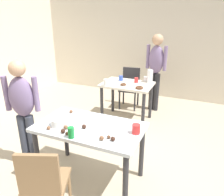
{
  "coord_description": "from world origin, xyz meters",
  "views": [
    {
      "loc": [
        1.0,
        -2.2,
        1.97
      ],
      "look_at": [
        -0.1,
        0.37,
        0.9
      ],
      "focal_mm": 35.35,
      "sensor_mm": 36.0,
      "label": 1
    }
  ],
  "objects_px": {
    "pitcher_far": "(150,76)",
    "chair_near_table": "(44,181)",
    "person_girl_near": "(23,106)",
    "person_adult_far": "(156,66)",
    "chair_far_table": "(130,85)",
    "dining_table_far": "(127,90)",
    "mixing_bowl": "(60,122)",
    "dining_table_near": "(90,134)",
    "soda_can": "(71,133)"
  },
  "relations": [
    {
      "from": "pitcher_far",
      "to": "chair_near_table",
      "type": "bearing_deg",
      "value": -96.53
    },
    {
      "from": "person_girl_near",
      "to": "chair_near_table",
      "type": "bearing_deg",
      "value": -38.59
    },
    {
      "from": "person_adult_far",
      "to": "chair_near_table",
      "type": "bearing_deg",
      "value": -95.47
    },
    {
      "from": "chair_near_table",
      "to": "chair_far_table",
      "type": "bearing_deg",
      "value": 94.18
    },
    {
      "from": "person_girl_near",
      "to": "chair_far_table",
      "type": "bearing_deg",
      "value": 77.09
    },
    {
      "from": "dining_table_far",
      "to": "chair_near_table",
      "type": "xyz_separation_m",
      "value": [
        0.06,
        -2.48,
        -0.12
      ]
    },
    {
      "from": "person_adult_far",
      "to": "mixing_bowl",
      "type": "xyz_separation_m",
      "value": [
        -0.53,
        -2.59,
        -0.18
      ]
    },
    {
      "from": "dining_table_near",
      "to": "soda_can",
      "type": "relative_size",
      "value": 10.25
    },
    {
      "from": "person_girl_near",
      "to": "person_adult_far",
      "type": "height_order",
      "value": "person_adult_far"
    },
    {
      "from": "chair_far_table",
      "to": "person_girl_near",
      "type": "height_order",
      "value": "person_girl_near"
    },
    {
      "from": "dining_table_near",
      "to": "chair_near_table",
      "type": "relative_size",
      "value": 1.44
    },
    {
      "from": "dining_table_far",
      "to": "chair_far_table",
      "type": "relative_size",
      "value": 1.07
    },
    {
      "from": "dining_table_far",
      "to": "person_girl_near",
      "type": "distance_m",
      "value": 2.0
    },
    {
      "from": "chair_near_table",
      "to": "person_girl_near",
      "type": "height_order",
      "value": "person_girl_near"
    },
    {
      "from": "dining_table_far",
      "to": "pitcher_far",
      "type": "relative_size",
      "value": 3.78
    },
    {
      "from": "chair_far_table",
      "to": "person_adult_far",
      "type": "height_order",
      "value": "person_adult_far"
    },
    {
      "from": "dining_table_near",
      "to": "person_girl_near",
      "type": "bearing_deg",
      "value": -174.85
    },
    {
      "from": "mixing_bowl",
      "to": "pitcher_far",
      "type": "distance_m",
      "value": 2.18
    },
    {
      "from": "pitcher_far",
      "to": "mixing_bowl",
      "type": "bearing_deg",
      "value": -104.31
    },
    {
      "from": "person_girl_near",
      "to": "dining_table_far",
      "type": "bearing_deg",
      "value": 67.86
    },
    {
      "from": "dining_table_near",
      "to": "chair_far_table",
      "type": "relative_size",
      "value": 1.44
    },
    {
      "from": "dining_table_near",
      "to": "person_girl_near",
      "type": "height_order",
      "value": "person_girl_near"
    },
    {
      "from": "chair_far_table",
      "to": "person_girl_near",
      "type": "distance_m",
      "value": 2.61
    },
    {
      "from": "chair_near_table",
      "to": "chair_far_table",
      "type": "height_order",
      "value": "same"
    },
    {
      "from": "person_adult_far",
      "to": "soda_can",
      "type": "bearing_deg",
      "value": -95.28
    },
    {
      "from": "mixing_bowl",
      "to": "dining_table_far",
      "type": "bearing_deg",
      "value": 84.97
    },
    {
      "from": "dining_table_far",
      "to": "person_adult_far",
      "type": "distance_m",
      "value": 0.87
    },
    {
      "from": "soda_can",
      "to": "pitcher_far",
      "type": "distance_m",
      "value": 2.31
    },
    {
      "from": "dining_table_near",
      "to": "chair_far_table",
      "type": "bearing_deg",
      "value": 97.64
    },
    {
      "from": "person_adult_far",
      "to": "pitcher_far",
      "type": "bearing_deg",
      "value": -89.43
    },
    {
      "from": "dining_table_far",
      "to": "mixing_bowl",
      "type": "xyz_separation_m",
      "value": [
        -0.17,
        -1.88,
        0.17
      ]
    },
    {
      "from": "soda_can",
      "to": "dining_table_near",
      "type": "bearing_deg",
      "value": 81.46
    },
    {
      "from": "person_adult_far",
      "to": "soda_can",
      "type": "xyz_separation_m",
      "value": [
        -0.26,
        -2.77,
        -0.16
      ]
    },
    {
      "from": "soda_can",
      "to": "dining_table_far",
      "type": "bearing_deg",
      "value": 93.1
    },
    {
      "from": "dining_table_near",
      "to": "person_adult_far",
      "type": "relative_size",
      "value": 0.78
    },
    {
      "from": "chair_near_table",
      "to": "soda_can",
      "type": "xyz_separation_m",
      "value": [
        0.05,
        0.42,
        0.31
      ]
    },
    {
      "from": "person_adult_far",
      "to": "soda_can",
      "type": "relative_size",
      "value": 13.19
    },
    {
      "from": "dining_table_near",
      "to": "dining_table_far",
      "type": "relative_size",
      "value": 1.34
    },
    {
      "from": "chair_far_table",
      "to": "person_girl_near",
      "type": "relative_size",
      "value": 0.59
    },
    {
      "from": "chair_near_table",
      "to": "mixing_bowl",
      "type": "distance_m",
      "value": 0.71
    },
    {
      "from": "chair_near_table",
      "to": "chair_far_table",
      "type": "distance_m",
      "value": 3.18
    },
    {
      "from": "dining_table_near",
      "to": "person_girl_near",
      "type": "distance_m",
      "value": 0.94
    },
    {
      "from": "chair_near_table",
      "to": "pitcher_far",
      "type": "bearing_deg",
      "value": 83.47
    },
    {
      "from": "person_girl_near",
      "to": "mixing_bowl",
      "type": "bearing_deg",
      "value": -4.4
    },
    {
      "from": "dining_table_far",
      "to": "soda_can",
      "type": "xyz_separation_m",
      "value": [
        0.11,
        -2.06,
        0.19
      ]
    },
    {
      "from": "soda_can",
      "to": "chair_far_table",
      "type": "bearing_deg",
      "value": 95.84
    },
    {
      "from": "dining_table_near",
      "to": "dining_table_far",
      "type": "distance_m",
      "value": 1.76
    },
    {
      "from": "person_adult_far",
      "to": "mixing_bowl",
      "type": "distance_m",
      "value": 2.65
    },
    {
      "from": "chair_far_table",
      "to": "mixing_bowl",
      "type": "xyz_separation_m",
      "value": [
        0.0,
        -2.57,
        0.3
      ]
    },
    {
      "from": "chair_near_table",
      "to": "mixing_bowl",
      "type": "relative_size",
      "value": 4.38
    }
  ]
}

